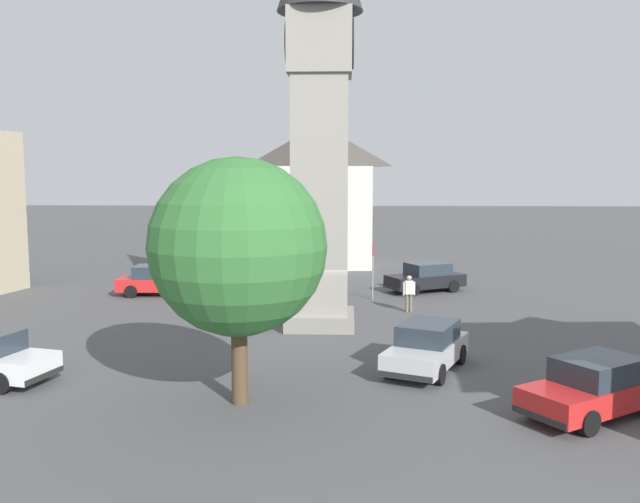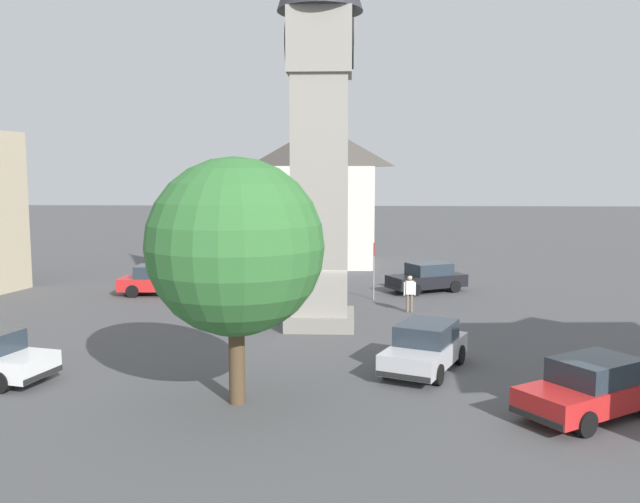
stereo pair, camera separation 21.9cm
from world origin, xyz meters
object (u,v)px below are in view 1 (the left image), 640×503
(building_corner_back, at_px, (319,194))
(pedestrian, at_px, (409,290))
(car_black_far, at_px, (256,273))
(road_sign, at_px, (373,261))
(car_red_corner, at_px, (426,277))
(clock_tower, at_px, (320,66))
(car_white_side, at_px, (158,280))
(tree, at_px, (238,247))
(car_silver_kerb, at_px, (595,387))
(lamp_post, at_px, (336,225))
(car_green_alley, at_px, (427,347))

(building_corner_back, bearing_deg, pedestrian, 16.44)
(car_black_far, relative_size, pedestrian, 2.57)
(road_sign, bearing_deg, car_red_corner, 128.48)
(clock_tower, distance_m, car_white_side, 14.62)
(car_red_corner, xyz_separation_m, tree, (17.70, -7.13, 3.54))
(car_silver_kerb, bearing_deg, pedestrian, -164.71)
(car_red_corner, bearing_deg, road_sign, -51.52)
(car_black_far, bearing_deg, lamp_post, 48.37)
(road_sign, bearing_deg, building_corner_back, -166.19)
(car_silver_kerb, bearing_deg, lamp_post, -156.36)
(clock_tower, height_order, car_green_alley, clock_tower)
(clock_tower, relative_size, car_green_alley, 4.01)
(tree, bearing_deg, road_sign, 164.63)
(building_corner_back, bearing_deg, car_green_alley, 9.96)
(clock_tower, xyz_separation_m, car_silver_kerb, (9.97, 7.46, -9.66))
(clock_tower, relative_size, car_silver_kerb, 4.10)
(tree, relative_size, building_corner_back, 0.71)
(clock_tower, bearing_deg, pedestrian, 128.06)
(pedestrian, height_order, lamp_post, lamp_post)
(car_black_far, bearing_deg, car_green_alley, 25.51)
(car_green_alley, bearing_deg, road_sign, -174.21)
(car_silver_kerb, xyz_separation_m, car_white_side, (-16.83, -16.02, 0.00))
(car_green_alley, distance_m, lamp_post, 12.54)
(road_sign, bearing_deg, lamp_post, -80.68)
(car_red_corner, relative_size, car_black_far, 1.02)
(car_red_corner, relative_size, tree, 0.66)
(car_white_side, height_order, tree, tree)
(car_red_corner, distance_m, car_green_alley, 14.49)
(car_white_side, xyz_separation_m, building_corner_back, (-11.96, 7.81, 4.08))
(car_red_corner, bearing_deg, pedestrian, -14.62)
(car_white_side, relative_size, tree, 0.63)
(car_silver_kerb, distance_m, car_red_corner, 18.45)
(clock_tower, relative_size, car_black_far, 4.11)
(car_red_corner, height_order, car_green_alley, same)
(car_green_alley, xyz_separation_m, lamp_post, (-11.80, -3.04, 2.97))
(pedestrian, bearing_deg, lamp_post, -129.12)
(road_sign, bearing_deg, pedestrian, 26.77)
(tree, bearing_deg, car_silver_kerb, 86.20)
(car_red_corner, height_order, road_sign, road_sign)
(car_green_alley, distance_m, pedestrian, 9.10)
(car_white_side, height_order, building_corner_back, building_corner_back)
(car_silver_kerb, distance_m, car_white_side, 23.23)
(car_black_far, distance_m, pedestrian, 10.30)
(car_black_far, height_order, road_sign, road_sign)
(clock_tower, bearing_deg, car_green_alley, 30.91)
(car_red_corner, height_order, car_white_side, same)
(car_red_corner, relative_size, car_green_alley, 1.00)
(car_green_alley, height_order, lamp_post, lamp_post)
(pedestrian, bearing_deg, tree, -24.86)
(clock_tower, bearing_deg, tree, -11.16)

